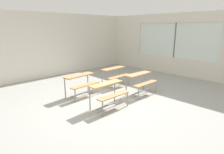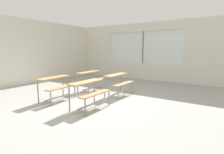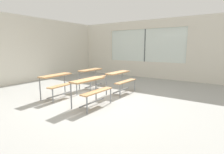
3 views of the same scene
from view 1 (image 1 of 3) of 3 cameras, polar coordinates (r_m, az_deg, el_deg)
ground at (r=6.00m, az=-0.76°, el=-8.13°), size 10.00×9.00×0.05m
wall_back at (r=9.34m, az=-20.62°, el=8.88°), size 10.00×0.12×3.00m
wall_right at (r=9.68m, az=21.87°, el=8.63°), size 0.12×9.00×3.00m
desk_bench_r0c0 at (r=5.46m, az=-1.06°, el=-3.89°), size 1.11×0.60×0.74m
desk_bench_r0c1 at (r=6.67m, az=8.85°, el=-0.57°), size 1.12×0.62×0.74m
desk_bench_r1c0 at (r=6.49m, az=-9.36°, el=-1.02°), size 1.13×0.65×0.74m
desk_bench_r1c1 at (r=7.52m, az=1.04°, el=1.35°), size 1.10×0.59×0.74m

